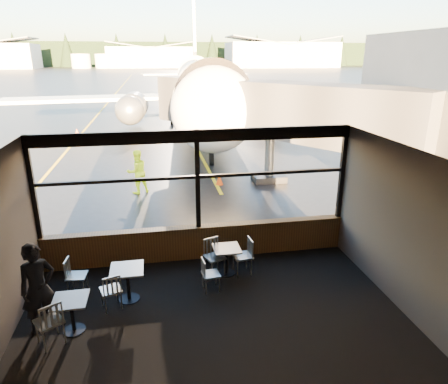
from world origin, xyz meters
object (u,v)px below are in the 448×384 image
object	(u,v)px
cafe_table_mid	(128,284)
chair_near_e	(242,256)
chair_near_n	(215,257)
chair_mid_s	(111,290)
chair_near_w	(211,274)
ground_crew	(137,172)
chair_mid_w	(77,276)
cone_nose	(219,180)
cone_wing	(77,133)
cafe_table_near	(227,261)
cafe_table_left	(72,315)
airliner	(200,52)
jet_bridge	(271,135)
passenger	(38,288)
chair_left_s	(49,322)

from	to	relation	value
cafe_table_mid	chair_near_e	world-z (taller)	chair_near_e
chair_near_n	chair_mid_s	xyz separation A→B (m)	(-2.42, -1.00, -0.03)
cafe_table_mid	chair_mid_s	world-z (taller)	chair_mid_s
chair_near_w	ground_crew	distance (m)	7.72
chair_mid_w	cone_nose	world-z (taller)	chair_mid_w
chair_mid_w	cone_wing	world-z (taller)	chair_mid_w
cafe_table_near	chair_near_n	distance (m)	0.32
cone_nose	cafe_table_mid	bearing A→B (deg)	-113.12
cone_nose	chair_near_n	bearing A→B (deg)	-100.50
chair_near_e	chair_near_w	xyz separation A→B (m)	(-0.89, -0.63, -0.06)
cone_wing	cafe_table_left	bearing A→B (deg)	-81.21
chair_mid_s	cone_nose	bearing A→B (deg)	47.16
airliner	chair_near_n	bearing A→B (deg)	-91.59
jet_bridge	cafe_table_near	xyz separation A→B (m)	(-3.02, -6.46, -1.86)
cafe_table_near	ground_crew	world-z (taller)	ground_crew
ground_crew	cone_wing	xyz separation A→B (m)	(-4.39, 12.92, -0.63)
jet_bridge	chair_near_n	size ratio (longest dim) A/B	10.88
jet_bridge	chair_near_w	bearing A→B (deg)	-116.24
ground_crew	chair_mid_w	bearing A→B (deg)	54.39
cafe_table_near	cone_nose	world-z (taller)	cafe_table_near
chair_near_e	airliner	bearing A→B (deg)	-10.31
cafe_table_left	chair_near_w	distance (m)	3.07
passenger	cone_wing	xyz separation A→B (m)	(-2.71, 21.19, -0.69)
chair_mid_s	ground_crew	world-z (taller)	ground_crew
cafe_table_near	chair_mid_s	world-z (taller)	chair_mid_s
airliner	cafe_table_mid	xyz separation A→B (m)	(-4.56, -23.23, -5.06)
ground_crew	cone_wing	distance (m)	13.66
jet_bridge	cone_wing	distance (m)	16.58
chair_left_s	cone_nose	xyz separation A→B (m)	(4.81, 9.23, -0.26)
cafe_table_mid	cone_wing	xyz separation A→B (m)	(-4.34, 20.46, -0.15)
cafe_table_mid	chair_mid_w	distance (m)	1.25
chair_near_e	cone_wing	size ratio (longest dim) A/B	1.91
chair_near_w	cone_nose	xyz separation A→B (m)	(1.54, 7.95, -0.19)
cafe_table_near	chair_mid_w	xyz separation A→B (m)	(-3.53, -0.25, 0.08)
cone_nose	jet_bridge	bearing A→B (deg)	-22.62
cone_nose	cafe_table_near	bearing A→B (deg)	-98.18
airliner	chair_near_n	xyz separation A→B (m)	(-2.48, -22.48, -4.98)
cafe_table_left	chair_mid_s	bearing A→B (deg)	44.00
airliner	chair_near_e	distance (m)	23.16
cafe_table_mid	chair_near_n	xyz separation A→B (m)	(2.07, 0.75, 0.07)
airliner	cafe_table_mid	distance (m)	24.21
chair_left_s	passenger	bearing A→B (deg)	83.91
airliner	cafe_table_left	distance (m)	25.30
chair_near_n	cone_nose	world-z (taller)	chair_near_n
chair_near_w	passenger	world-z (taller)	passenger
ground_crew	cone_nose	world-z (taller)	ground_crew
cafe_table_left	cone_nose	size ratio (longest dim) A/B	1.65
cafe_table_near	cafe_table_mid	size ratio (longest dim) A/B	0.91
chair_mid_s	cone_nose	distance (m)	9.08
chair_mid_w	chair_left_s	world-z (taller)	chair_left_s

